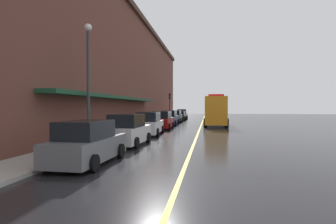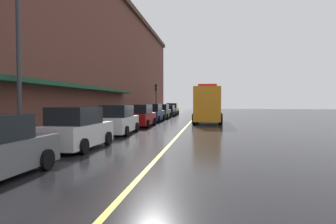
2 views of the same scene
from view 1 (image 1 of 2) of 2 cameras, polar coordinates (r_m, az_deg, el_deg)
ground_plane at (r=32.11m, az=6.95°, el=-3.01°), size 112.00×112.00×0.00m
sidewalk_left at (r=32.87m, az=-3.93°, el=-2.78°), size 2.40×70.00×0.15m
lane_center_stripe at (r=32.11m, az=6.95°, el=-3.01°), size 0.16×70.00×0.01m
brick_building_left at (r=34.32m, az=-15.82°, el=8.64°), size 12.63×64.00×13.64m
parked_car_0 at (r=11.54m, az=-16.69°, el=-6.42°), size 2.07×4.45×1.76m
parked_car_1 at (r=16.56m, az=-8.53°, el=-3.93°), size 2.18×4.24×1.87m
parked_car_2 at (r=22.51m, az=-4.05°, el=-2.56°), size 2.17×4.80×1.88m
parked_car_3 at (r=28.37m, az=-1.20°, el=-1.81°), size 2.08×4.54×1.86m
parked_car_4 at (r=34.63m, az=0.40°, el=-1.28°), size 1.99×4.62×1.85m
parked_car_5 at (r=40.16m, az=1.50°, el=-0.98°), size 2.04×4.40×1.79m
parked_car_6 at (r=45.56m, az=2.41°, el=-0.83°), size 2.16×4.28×1.59m
parked_car_7 at (r=50.81m, az=2.98°, el=-0.51°), size 2.05×4.13×1.84m
utility_truck at (r=33.60m, az=10.09°, el=0.18°), size 2.88×8.68×3.71m
parking_meter_0 at (r=13.73m, az=-18.60°, el=-4.23°), size 0.14×0.18×1.33m
parking_meter_1 at (r=51.70m, az=1.62°, el=-0.25°), size 0.14×0.18×1.33m
parking_meter_2 at (r=34.88m, az=-1.76°, el=-0.93°), size 0.14×0.18×1.33m
parking_meter_3 at (r=31.85m, az=-2.75°, el=-1.13°), size 0.14×0.18×1.33m
street_lamp_left at (r=16.30m, az=-16.53°, el=8.39°), size 0.44×0.44×6.94m
traffic_light_near at (r=43.46m, az=0.38°, el=2.25°), size 0.38×0.36×4.30m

